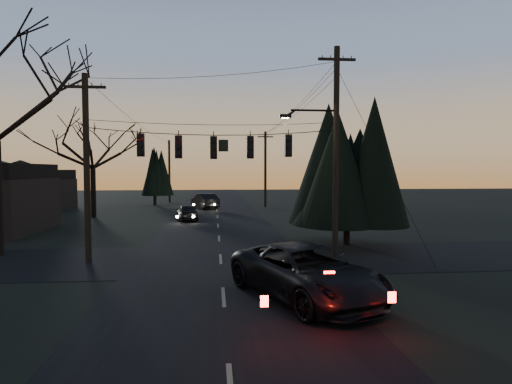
{
  "coord_description": "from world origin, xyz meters",
  "views": [
    {
      "loc": [
        -0.3,
        -9.93,
        4.21
      ],
      "look_at": [
        1.5,
        8.26,
        3.25
      ],
      "focal_mm": 30.0,
      "sensor_mm": 36.0,
      "label": 1
    }
  ],
  "objects": [
    {
      "name": "utility_pole_far_l",
      "position": [
        -6.0,
        46.0,
        0.0
      ],
      "size": [
        0.3,
        0.3,
        8.0
      ],
      "primitive_type": null,
      "color": "black",
      "rests_on": "ground"
    },
    {
      "name": "evergreen_dist",
      "position": [
        -7.22,
        41.21,
        3.68
      ],
      "size": [
        3.7,
        3.7,
        6.18
      ],
      "color": "black",
      "rests_on": "ground"
    },
    {
      "name": "main_road",
      "position": [
        0.0,
        20.0,
        0.01
      ],
      "size": [
        8.0,
        120.0,
        0.02
      ],
      "primitive_type": "cube",
      "color": "black",
      "rests_on": "ground"
    },
    {
      "name": "span_signal_assembly",
      "position": [
        -0.24,
        10.0,
        5.29
      ],
      "size": [
        11.5,
        0.44,
        1.54
      ],
      "color": "black",
      "rests_on": "ground"
    },
    {
      "name": "utility_pole_right",
      "position": [
        5.5,
        10.0,
        0.0
      ],
      "size": [
        5.0,
        0.3,
        10.0
      ],
      "primitive_type": null,
      "color": "black",
      "rests_on": "ground"
    },
    {
      "name": "suv_near",
      "position": [
        2.68,
        3.54,
        0.86
      ],
      "size": [
        5.08,
        6.85,
        1.73
      ],
      "primitive_type": "imported",
      "rotation": [
        0.0,
        0.0,
        0.4
      ],
      "color": "black",
      "rests_on": "ground"
    },
    {
      "name": "ground_plane",
      "position": [
        0.0,
        0.0,
        0.0
      ],
      "size": [
        160.0,
        160.0,
        0.0
      ],
      "primitive_type": "plane",
      "color": "black"
    },
    {
      "name": "sedan_oncoming_b",
      "position": [
        -1.3,
        36.41,
        0.81
      ],
      "size": [
        3.34,
        5.23,
        1.63
      ],
      "primitive_type": "imported",
      "rotation": [
        0.0,
        0.0,
        3.5
      ],
      "color": "black",
      "rests_on": "ground"
    },
    {
      "name": "sedan_oncoming_a",
      "position": [
        -2.51,
        25.68,
        0.68
      ],
      "size": [
        2.16,
        4.19,
        1.37
      ],
      "primitive_type": "imported",
      "rotation": [
        0.0,
        0.0,
        3.28
      ],
      "color": "black",
      "rests_on": "ground"
    },
    {
      "name": "house_left_far",
      "position": [
        -20.0,
        36.0,
        2.6
      ],
      "size": [
        9.0,
        7.0,
        5.2
      ],
      "color": "black",
      "rests_on": "ground"
    },
    {
      "name": "evergreen_right",
      "position": [
        7.1,
        13.26,
        4.16
      ],
      "size": [
        4.58,
        4.58,
        7.14
      ],
      "color": "black",
      "rests_on": "ground"
    },
    {
      "name": "utility_pole_left",
      "position": [
        -6.0,
        10.0,
        0.0
      ],
      "size": [
        1.8,
        0.3,
        8.5
      ],
      "primitive_type": null,
      "color": "black",
      "rests_on": "ground"
    },
    {
      "name": "cross_road",
      "position": [
        0.0,
        10.0,
        0.01
      ],
      "size": [
        60.0,
        7.0,
        0.02
      ],
      "primitive_type": "cube",
      "color": "black",
      "rests_on": "ground"
    },
    {
      "name": "bare_tree_dist",
      "position": [
        -10.84,
        28.76,
        6.05
      ],
      "size": [
        7.31,
        7.31,
        8.66
      ],
      "color": "black",
      "rests_on": "ground"
    },
    {
      "name": "utility_pole_far_r",
      "position": [
        5.5,
        38.0,
        0.0
      ],
      "size": [
        1.8,
        0.3,
        8.5
      ],
      "primitive_type": null,
      "color": "black",
      "rests_on": "ground"
    }
  ]
}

